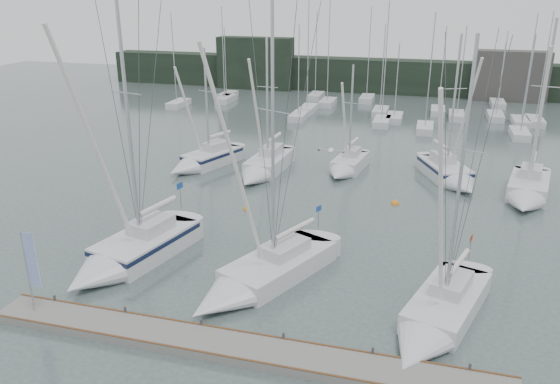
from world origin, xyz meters
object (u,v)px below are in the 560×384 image
at_px(sailboat_near_center, 253,280).
at_px(sailboat_mid_a, 202,161).
at_px(sailboat_mid_c, 346,167).
at_px(sailboat_near_right, 434,321).
at_px(sailboat_mid_d, 451,176).
at_px(buoy_b, 395,204).
at_px(buoy_a, 247,209).
at_px(sailboat_mid_b, 263,168).
at_px(dock_banner, 30,264).
at_px(sailboat_mid_e, 527,193).
at_px(sailboat_near_left, 125,256).

relative_size(sailboat_near_center, sailboat_mid_a, 1.42).
xyz_separation_m(sailboat_near_center, sailboat_mid_c, (1.69, 20.94, 0.01)).
bearing_deg(sailboat_near_center, sailboat_near_right, 16.47).
bearing_deg(sailboat_mid_d, sailboat_mid_a, 161.06).
height_order(sailboat_near_center, sailboat_mid_c, sailboat_near_center).
xyz_separation_m(sailboat_near_center, buoy_b, (6.45, 14.65, -0.54)).
relative_size(sailboat_near_center, buoy_a, 30.25).
bearing_deg(sailboat_mid_b, sailboat_mid_d, 12.06).
bearing_deg(sailboat_mid_c, sailboat_mid_a, -162.53).
bearing_deg(sailboat_mid_c, dock_banner, -104.13).
relative_size(sailboat_mid_d, buoy_a, 24.12).
relative_size(sailboat_mid_e, dock_banner, 3.30).
xyz_separation_m(sailboat_near_right, sailboat_mid_b, (-14.59, 19.74, 0.09)).
distance_m(sailboat_near_left, sailboat_mid_a, 18.71).
bearing_deg(sailboat_mid_e, buoy_b, -149.09).
bearing_deg(sailboat_mid_b, sailboat_mid_c, 24.00).
relative_size(sailboat_near_center, sailboat_mid_d, 1.25).
relative_size(sailboat_mid_e, buoy_a, 26.68).
bearing_deg(sailboat_near_right, sailboat_mid_e, 89.02).
distance_m(sailboat_near_right, sailboat_mid_d, 22.04).
bearing_deg(buoy_a, sailboat_near_center, -69.50).
bearing_deg(sailboat_near_left, sailboat_mid_d, 61.21).
distance_m(sailboat_near_center, sailboat_mid_e, 24.12).
bearing_deg(sailboat_mid_c, sailboat_mid_d, 6.96).
xyz_separation_m(sailboat_near_center, sailboat_mid_d, (10.55, 20.69, 0.10)).
relative_size(sailboat_near_right, sailboat_mid_c, 1.45).
relative_size(sailboat_near_right, sailboat_mid_a, 1.28).
distance_m(sailboat_near_left, sailboat_mid_d, 27.39).
xyz_separation_m(sailboat_near_center, sailboat_near_right, (9.45, -1.32, -0.02)).
height_order(sailboat_mid_c, sailboat_mid_e, sailboat_mid_e).
bearing_deg(dock_banner, buoy_b, 47.16).
bearing_deg(sailboat_near_center, sailboat_mid_d, 87.39).
relative_size(sailboat_near_left, sailboat_mid_b, 1.35).
bearing_deg(sailboat_near_left, sailboat_near_right, 7.74).
xyz_separation_m(sailboat_near_center, sailboat_mid_e, (16.03, 18.02, 0.11)).
distance_m(sailboat_near_left, sailboat_near_center, 7.95).
bearing_deg(sailboat_mid_e, sailboat_mid_a, -170.39).
xyz_separation_m(sailboat_near_right, sailboat_mid_d, (1.10, 22.01, 0.12)).
bearing_deg(sailboat_mid_a, sailboat_near_left, -59.65).
xyz_separation_m(sailboat_mid_d, sailboat_mid_e, (5.48, -2.67, 0.01)).
distance_m(sailboat_near_center, sailboat_mid_b, 19.13).
height_order(sailboat_near_center, sailboat_mid_b, sailboat_near_center).
xyz_separation_m(sailboat_mid_d, dock_banner, (-19.84, -26.07, 2.30)).
relative_size(sailboat_mid_b, sailboat_mid_d, 0.97).
height_order(sailboat_mid_d, sailboat_mid_e, sailboat_mid_e).
height_order(sailboat_near_right, buoy_a, sailboat_near_right).
height_order(sailboat_near_right, sailboat_mid_d, sailboat_near_right).
distance_m(sailboat_mid_e, buoy_b, 10.18).
distance_m(sailboat_near_left, sailboat_mid_b, 18.16).
distance_m(sailboat_near_right, sailboat_mid_b, 24.55).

